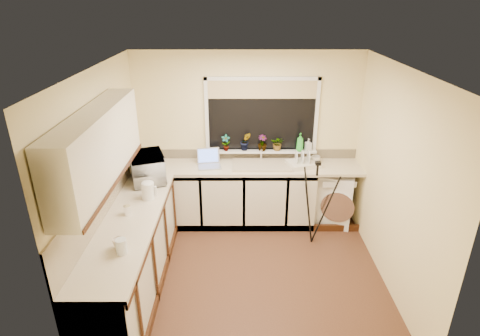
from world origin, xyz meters
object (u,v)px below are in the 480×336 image
(laptop, at_px, (209,161))
(dish_rack, at_px, (303,164))
(plant_a, at_px, (226,143))
(plant_d, at_px, (278,143))
(tripod, at_px, (315,203))
(washing_machine, at_px, (333,196))
(soap_bottle_clear, at_px, (308,145))
(plant_b, at_px, (246,141))
(steel_jar, at_px, (127,210))
(soap_bottle_green, at_px, (300,142))
(glass_jug, at_px, (121,246))
(cup_back, at_px, (316,160))
(kettle, at_px, (148,191))
(microwave, at_px, (148,167))
(plant_c, at_px, (262,143))
(cup_left, at_px, (118,243))

(laptop, distance_m, dish_rack, 1.33)
(plant_a, height_order, plant_d, plant_a)
(dish_rack, xyz_separation_m, tripod, (0.09, -0.55, -0.34))
(washing_machine, height_order, soap_bottle_clear, soap_bottle_clear)
(plant_b, height_order, soap_bottle_clear, plant_b)
(plant_d, bearing_deg, steel_jar, -138.55)
(dish_rack, height_order, tripod, tripod)
(steel_jar, xyz_separation_m, soap_bottle_green, (2.10, 1.55, 0.23))
(laptop, xyz_separation_m, soap_bottle_green, (1.30, 0.18, 0.22))
(tripod, height_order, plant_b, plant_b)
(glass_jug, distance_m, cup_back, 3.07)
(kettle, distance_m, soap_bottle_green, 2.28)
(washing_machine, bearing_deg, plant_b, -170.08)
(soap_bottle_green, bearing_deg, plant_b, 177.50)
(microwave, height_order, plant_c, plant_c)
(glass_jug, xyz_separation_m, cup_left, (-0.05, 0.08, -0.02))
(soap_bottle_clear, xyz_separation_m, cup_left, (-2.14, -2.19, -0.19))
(plant_a, xyz_separation_m, cup_back, (1.29, -0.11, -0.22))
(plant_a, distance_m, cup_back, 1.31)
(microwave, relative_size, soap_bottle_green, 2.29)
(laptop, relative_size, plant_a, 1.49)
(soap_bottle_clear, bearing_deg, kettle, -150.12)
(tripod, relative_size, soap_bottle_clear, 6.56)
(plant_c, height_order, cup_left, plant_c)
(washing_machine, xyz_separation_m, plant_c, (-1.05, 0.19, 0.77))
(plant_b, bearing_deg, laptop, -157.61)
(dish_rack, xyz_separation_m, steel_jar, (-2.13, -1.35, 0.02))
(washing_machine, bearing_deg, steel_jar, -133.35)
(steel_jar, xyz_separation_m, plant_b, (1.32, 1.58, 0.23))
(soap_bottle_green, bearing_deg, dish_rack, -80.04)
(dish_rack, bearing_deg, plant_b, 146.73)
(washing_machine, bearing_deg, tripod, -105.07)
(kettle, height_order, soap_bottle_green, soap_bottle_green)
(cup_left, bearing_deg, steel_jar, 97.33)
(steel_jar, distance_m, soap_bottle_green, 2.62)
(laptop, xyz_separation_m, plant_c, (0.76, 0.20, 0.20))
(dish_rack, relative_size, plant_a, 1.80)
(laptop, relative_size, glass_jug, 2.38)
(soap_bottle_clear, relative_size, cup_left, 1.62)
(steel_jar, distance_m, soap_bottle_clear, 2.72)
(washing_machine, distance_m, cup_left, 3.27)
(kettle, bearing_deg, steel_jar, -112.47)
(dish_rack, xyz_separation_m, plant_b, (-0.81, 0.23, 0.25))
(plant_a, relative_size, plant_b, 0.90)
(cup_back, relative_size, cup_left, 1.21)
(steel_jar, bearing_deg, glass_jug, -79.32)
(washing_machine, height_order, steel_jar, steel_jar)
(soap_bottle_green, bearing_deg, plant_a, 179.69)
(soap_bottle_green, bearing_deg, cup_left, -132.86)
(kettle, distance_m, plant_d, 2.03)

